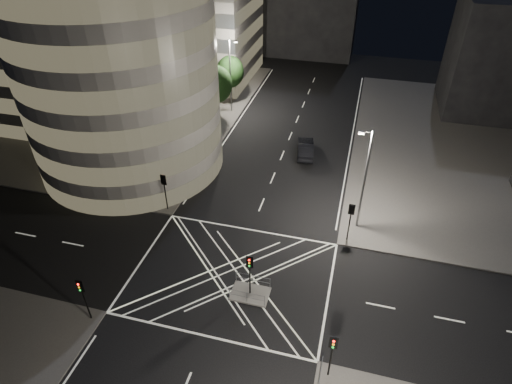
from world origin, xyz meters
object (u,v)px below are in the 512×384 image
(traffic_signal_nl, at_px, (82,293))
(traffic_signal_nr, at_px, (332,349))
(traffic_signal_fr, at_px, (351,216))
(street_lamp_left_far, at_px, (231,74))
(street_lamp_left_near, at_px, (177,135))
(street_lamp_right_far, at_px, (364,178))
(sedan, at_px, (305,148))
(central_island, at_px, (250,294))
(traffic_signal_island, at_px, (250,268))
(traffic_signal_fl, at_px, (164,186))

(traffic_signal_nl, bearing_deg, traffic_signal_nr, 0.00)
(traffic_signal_fr, xyz_separation_m, street_lamp_left_far, (-18.24, 23.20, 2.63))
(street_lamp_left_near, relative_size, street_lamp_right_far, 1.00)
(street_lamp_right_far, xyz_separation_m, sedan, (-6.85, 11.92, -4.68))
(street_lamp_right_far, bearing_deg, traffic_signal_fr, -106.11)
(central_island, relative_size, sedan, 0.57)
(central_island, height_order, traffic_signal_nr, traffic_signal_nr)
(street_lamp_right_far, bearing_deg, street_lamp_left_far, 131.94)
(central_island, relative_size, traffic_signal_fr, 0.75)
(street_lamp_left_near, xyz_separation_m, street_lamp_right_far, (18.87, -3.00, 0.00))
(street_lamp_left_near, relative_size, sedan, 1.91)
(traffic_signal_island, bearing_deg, sedan, 88.49)
(street_lamp_left_near, height_order, sedan, street_lamp_left_near)
(traffic_signal_fr, bearing_deg, traffic_signal_nr, -90.00)
(street_lamp_right_far, bearing_deg, traffic_signal_nl, -139.09)
(central_island, height_order, sedan, sedan)
(traffic_signal_fr, height_order, traffic_signal_island, same)
(traffic_signal_fr, distance_m, traffic_signal_nr, 13.60)
(traffic_signal_nl, bearing_deg, street_lamp_right_far, 40.91)
(traffic_signal_fr, relative_size, sedan, 0.76)
(street_lamp_left_near, height_order, street_lamp_left_far, same)
(traffic_signal_nl, height_order, street_lamp_left_near, street_lamp_left_near)
(traffic_signal_island, distance_m, sedan, 22.52)
(traffic_signal_fl, distance_m, traffic_signal_island, 13.62)
(street_lamp_right_far, bearing_deg, traffic_signal_nr, -92.30)
(traffic_signal_fr, xyz_separation_m, street_lamp_left_near, (-18.24, 5.20, 2.63))
(traffic_signal_nr, bearing_deg, traffic_signal_island, 142.07)
(traffic_signal_fr, height_order, street_lamp_left_near, street_lamp_left_near)
(traffic_signal_nl, relative_size, traffic_signal_island, 1.00)
(central_island, distance_m, traffic_signal_fr, 11.10)
(street_lamp_left_near, height_order, street_lamp_right_far, same)
(traffic_signal_nr, bearing_deg, traffic_signal_fr, 90.00)
(street_lamp_left_near, bearing_deg, central_island, -49.73)
(traffic_signal_nr, height_order, street_lamp_left_far, street_lamp_left_far)
(street_lamp_right_far, bearing_deg, sedan, 119.87)
(central_island, xyz_separation_m, street_lamp_left_far, (-11.44, 31.50, 5.47))
(sedan, bearing_deg, traffic_signal_nl, 58.49)
(traffic_signal_fr, bearing_deg, street_lamp_right_far, 73.89)
(traffic_signal_fl, bearing_deg, street_lamp_left_near, 96.97)
(traffic_signal_nr, distance_m, sedan, 28.48)
(central_island, bearing_deg, traffic_signal_fr, 50.67)
(street_lamp_left_far, bearing_deg, traffic_signal_fl, -88.43)
(traffic_signal_fr, xyz_separation_m, sedan, (-6.21, 14.12, -2.05))
(traffic_signal_fl, height_order, traffic_signal_nl, same)
(central_island, bearing_deg, traffic_signal_island, 0.00)
(central_island, xyz_separation_m, traffic_signal_fl, (-10.80, 8.30, 2.84))
(street_lamp_left_near, bearing_deg, traffic_signal_fl, -83.03)
(street_lamp_left_near, distance_m, street_lamp_right_far, 19.11)
(traffic_signal_fl, height_order, sedan, traffic_signal_fl)
(traffic_signal_fl, xyz_separation_m, street_lamp_right_far, (18.24, 2.20, 2.63))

